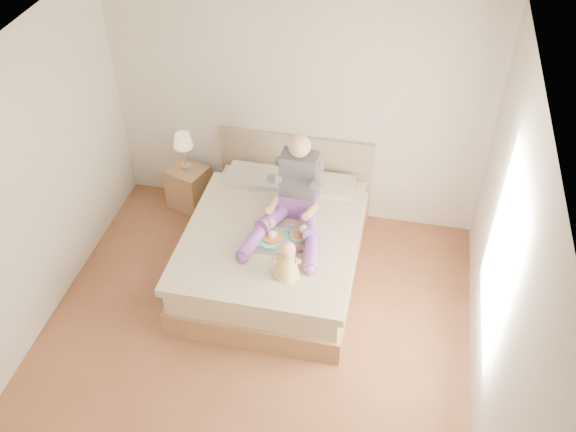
% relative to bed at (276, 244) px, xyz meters
% --- Properties ---
extents(room, '(4.02, 4.22, 2.71)m').
position_rel_bed_xyz_m(room, '(0.08, -1.08, 1.19)').
color(room, brown).
rests_on(room, ground).
extents(bed, '(1.70, 2.18, 1.00)m').
position_rel_bed_xyz_m(bed, '(0.00, 0.00, 0.00)').
color(bed, olive).
rests_on(bed, ground).
extents(nightstand, '(0.51, 0.48, 0.51)m').
position_rel_bed_xyz_m(nightstand, '(-1.22, 0.80, -0.06)').
color(nightstand, olive).
rests_on(nightstand, ground).
extents(lamp, '(0.22, 0.22, 0.44)m').
position_rel_bed_xyz_m(lamp, '(-1.23, 0.83, 0.53)').
color(lamp, '#B7B9BF').
rests_on(lamp, nightstand).
extents(adult, '(0.77, 1.10, 0.91)m').
position_rel_bed_xyz_m(adult, '(0.17, 0.10, 0.56)').
color(adult, '#733D9A').
rests_on(adult, bed).
extents(tray, '(0.54, 0.44, 0.15)m').
position_rel_bed_xyz_m(tray, '(0.13, -0.25, 0.33)').
color(tray, '#B7B9BF').
rests_on(tray, bed).
extents(baby, '(0.26, 0.35, 0.39)m').
position_rel_bed_xyz_m(baby, '(0.26, -0.68, 0.45)').
color(baby, '#E7C948').
rests_on(baby, bed).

